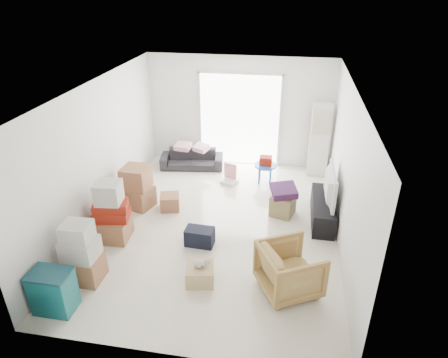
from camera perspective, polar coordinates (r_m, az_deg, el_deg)
room_shell at (r=7.13m, az=-1.04°, el=2.34°), size 4.98×6.48×3.18m
sliding_door at (r=9.91m, az=2.22°, el=8.92°), size 2.10×0.04×2.33m
ac_tower at (r=9.68m, az=13.48°, el=5.39°), size 0.45×0.30×1.75m
tv_console at (r=8.08m, az=13.91°, el=-4.31°), size 0.42×1.39×0.46m
television at (r=7.93m, az=14.15°, el=-2.43°), size 0.66×1.12×0.15m
sofa at (r=10.01m, az=-4.63°, el=3.27°), size 1.59×0.65×0.60m
pillow_left at (r=9.96m, az=-5.93°, el=5.30°), size 0.38×0.31×0.11m
pillow_right at (r=9.84m, az=-3.30°, el=5.14°), size 0.42×0.39×0.12m
armchair at (r=6.21m, az=9.41°, el=-12.36°), size 1.08×1.11×0.86m
storage_bins at (r=6.37m, az=-23.21°, el=-14.52°), size 0.59×0.41×0.67m
box_stack_a at (r=6.68m, az=-19.69°, el=-10.18°), size 0.57×0.48×1.04m
box_stack_b at (r=7.48m, az=-15.75°, el=-4.93°), size 0.67×0.60×1.15m
box_stack_c at (r=8.42m, az=-12.30°, el=-1.18°), size 0.72×0.65×0.89m
loose_box at (r=8.33m, az=-7.75°, el=-3.27°), size 0.47×0.47×0.32m
duffel_bag at (r=7.23m, az=-3.50°, el=-8.22°), size 0.52×0.33×0.32m
ottoman at (r=8.12m, az=8.39°, el=-3.68°), size 0.55×0.55×0.43m
blanket at (r=7.98m, az=8.52°, el=-1.91°), size 0.58×0.58×0.14m
kids_table at (r=9.23m, az=5.95°, el=2.14°), size 0.52×0.52×0.64m
toy_walker at (r=9.30m, az=0.81°, el=0.20°), size 0.43×0.41×0.46m
wood_crate at (r=6.47m, az=-3.44°, el=-13.37°), size 0.50×0.50×0.29m
plush_bunny at (r=6.34m, az=-3.22°, el=-11.97°), size 0.26×0.15×0.13m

